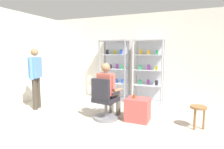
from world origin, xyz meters
name	(u,v)px	position (x,y,z in m)	size (l,w,h in m)	color
ground_plane	(86,137)	(0.00, 0.00, 0.00)	(7.20, 7.20, 0.00)	#B2A899
back_wall	(133,58)	(0.00, 3.00, 1.35)	(6.00, 0.10, 2.70)	silver
display_cabinet_left	(115,70)	(-0.55, 2.76, 0.96)	(0.90, 0.45, 1.90)	gray
display_cabinet_right	(149,71)	(0.55, 2.76, 0.96)	(0.90, 0.45, 1.90)	#B7B7BC
office_chair	(105,103)	(-0.06, 0.92, 0.39)	(0.60, 0.56, 0.96)	slate
seated_shopkeeper	(108,88)	(-0.03, 1.08, 0.71)	(0.53, 0.60, 1.29)	slate
storage_crate	(138,109)	(0.65, 1.17, 0.25)	(0.51, 0.44, 0.51)	#B24C47
tea_glass	(134,96)	(0.56, 1.16, 0.55)	(0.06, 0.06, 0.08)	brown
standing_customer	(36,75)	(-2.12, 0.98, 0.93)	(0.33, 0.50, 1.63)	#3F382D
wooden_stool	(198,111)	(1.88, 1.21, 0.36)	(0.32, 0.32, 0.46)	olive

